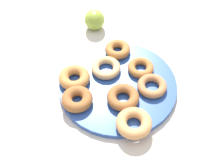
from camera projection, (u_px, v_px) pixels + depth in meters
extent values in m
plane|color=beige|center=(118.00, 87.00, 0.93)|extent=(2.40, 2.40, 0.00)
cylinder|color=#284C9E|center=(118.00, 86.00, 0.92)|extent=(0.35, 0.35, 0.02)
torus|color=#995B2D|center=(123.00, 97.00, 0.87)|extent=(0.09, 0.09, 0.03)
torus|color=#AD6B33|center=(118.00, 49.00, 0.99)|extent=(0.11, 0.11, 0.03)
torus|color=#995B2D|center=(77.00, 99.00, 0.86)|extent=(0.12, 0.12, 0.03)
torus|color=#B27547|center=(152.00, 86.00, 0.90)|extent=(0.12, 0.12, 0.02)
torus|color=tan|center=(106.00, 68.00, 0.94)|extent=(0.10, 0.10, 0.02)
torus|color=#BC7A3D|center=(74.00, 78.00, 0.91)|extent=(0.12, 0.12, 0.03)
torus|color=#AD6B33|center=(141.00, 68.00, 0.94)|extent=(0.11, 0.11, 0.02)
torus|color=tan|center=(134.00, 123.00, 0.82)|extent=(0.13, 0.13, 0.03)
sphere|color=#93AD38|center=(95.00, 20.00, 1.07)|extent=(0.07, 0.07, 0.07)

